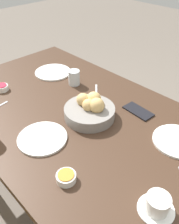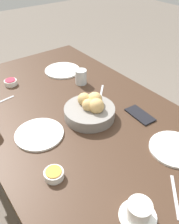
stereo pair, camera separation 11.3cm
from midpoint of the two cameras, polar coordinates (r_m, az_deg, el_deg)
name	(u,v)px [view 2 (the right image)]	position (r m, az deg, el deg)	size (l,w,h in m)	color
ground_plane	(80,195)	(1.71, -0.38, -19.38)	(10.00, 10.00, 0.00)	#6B6056
dining_table	(77,124)	(1.23, -0.50, -3.10)	(1.54, 0.91, 0.71)	#3D281C
bread_basket	(90,110)	(1.13, 3.03, 0.46)	(0.24, 0.24, 0.11)	gray
plate_near_left	(175,149)	(1.07, 22.77, -8.25)	(0.21, 0.21, 0.01)	white
plate_near_right	(62,70)	(1.56, -4.45, 9.91)	(0.23, 0.23, 0.01)	white
plate_far_center	(39,134)	(1.06, -9.00, -5.36)	(0.22, 0.22, 0.01)	white
water_tumbler	(81,77)	(1.40, 0.28, 8.38)	(0.07, 0.07, 0.09)	silver
coffee_cup	(139,212)	(0.82, 16.00, -22.25)	(0.12, 0.12, 0.07)	white
jam_bowl_berry	(11,82)	(1.45, -16.34, 6.79)	(0.07, 0.07, 0.03)	white
jam_bowl_honey	(54,174)	(0.89, -4.86, -14.88)	(0.07, 0.07, 0.03)	white
knife_silver	(176,195)	(0.92, 23.61, -18.11)	(0.13, 0.13, 0.00)	#B7B7BC
spoon_coffee	(102,91)	(1.35, 5.35, 4.97)	(0.10, 0.10, 0.00)	#B7B7BC
cell_phone	(140,115)	(1.20, 14.72, -0.77)	(0.15, 0.08, 0.01)	black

